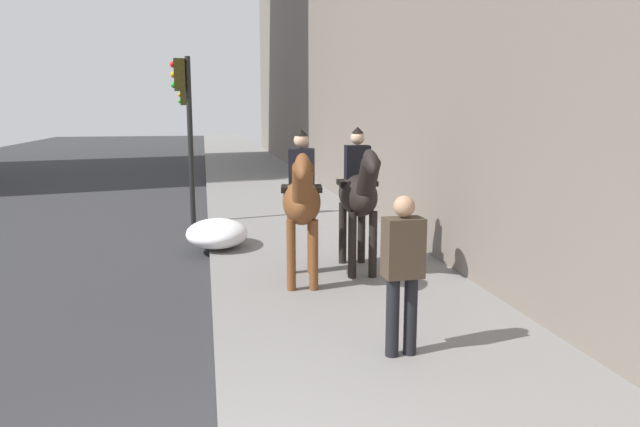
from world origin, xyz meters
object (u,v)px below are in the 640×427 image
object	(u,v)px
mounted_horse_far	(359,192)
pedestrian_greeting	(403,265)
traffic_light_near_curb	(185,114)
mounted_horse_near	(302,199)
traffic_light_far_curb	(187,117)

from	to	relation	value
mounted_horse_far	pedestrian_greeting	distance (m)	3.33
pedestrian_greeting	traffic_light_near_curb	xyz separation A→B (m)	(8.11, 2.35, 1.47)
mounted_horse_near	pedestrian_greeting	bearing A→B (deg)	19.94
mounted_horse_near	mounted_horse_far	xyz separation A→B (m)	(0.47, -0.98, 0.01)
mounted_horse_near	traffic_light_near_curb	distance (m)	5.69
mounted_horse_far	traffic_light_far_curb	xyz separation A→B (m)	(12.14, 2.88, 1.01)
pedestrian_greeting	mounted_horse_far	bearing A→B (deg)	-9.67
mounted_horse_near	traffic_light_near_curb	size ratio (longest dim) A/B	0.60
mounted_horse_far	traffic_light_near_curb	world-z (taller)	traffic_light_near_curb
mounted_horse_near	traffic_light_near_curb	bearing A→B (deg)	-153.42
pedestrian_greeting	traffic_light_far_curb	size ratio (longest dim) A/B	0.48
traffic_light_far_curb	mounted_horse_near	bearing A→B (deg)	-171.42
mounted_horse_near	traffic_light_far_curb	distance (m)	12.79
traffic_light_far_curb	pedestrian_greeting	bearing A→B (deg)	-170.83
pedestrian_greeting	traffic_light_far_curb	xyz separation A→B (m)	(15.44, 2.49, 1.31)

